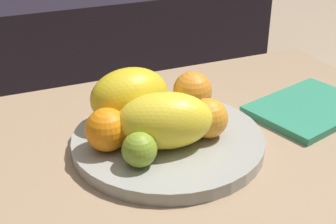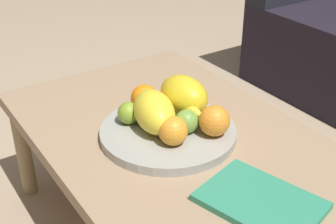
{
  "view_description": "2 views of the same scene",
  "coord_description": "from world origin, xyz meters",
  "px_view_note": "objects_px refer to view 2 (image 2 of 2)",
  "views": [
    {
      "loc": [
        -0.33,
        -0.73,
        0.86
      ],
      "look_at": [
        -0.03,
        -0.02,
        0.46
      ],
      "focal_mm": 50.55,
      "sensor_mm": 36.0,
      "label": 1
    },
    {
      "loc": [
        0.86,
        -0.61,
        1.05
      ],
      "look_at": [
        -0.03,
        -0.02,
        0.46
      ],
      "focal_mm": 49.71,
      "sensor_mm": 36.0,
      "label": 2
    }
  ],
  "objects_px": {
    "apple_left": "(129,113)",
    "banana_bunch": "(182,110)",
    "orange_front": "(145,98)",
    "magazine": "(260,202)",
    "melon_smaller_beside": "(184,95)",
    "orange_right": "(214,121)",
    "orange_left": "(173,131)",
    "apple_front": "(187,122)",
    "coffee_table": "(180,151)",
    "fruit_bowl": "(168,132)",
    "melon_large_front": "(154,112)"
  },
  "relations": [
    {
      "from": "melon_large_front",
      "to": "melon_smaller_beside",
      "type": "bearing_deg",
      "value": 103.27
    },
    {
      "from": "fruit_bowl",
      "to": "melon_large_front",
      "type": "xyz_separation_m",
      "value": [
        -0.02,
        -0.03,
        0.06
      ]
    },
    {
      "from": "coffee_table",
      "to": "apple_front",
      "type": "distance_m",
      "value": 0.1
    },
    {
      "from": "melon_smaller_beside",
      "to": "banana_bunch",
      "type": "distance_m",
      "value": 0.04
    },
    {
      "from": "coffee_table",
      "to": "magazine",
      "type": "xyz_separation_m",
      "value": [
        0.32,
        -0.01,
        0.05
      ]
    },
    {
      "from": "orange_right",
      "to": "fruit_bowl",
      "type": "bearing_deg",
      "value": -137.43
    },
    {
      "from": "orange_right",
      "to": "magazine",
      "type": "distance_m",
      "value": 0.27
    },
    {
      "from": "coffee_table",
      "to": "fruit_bowl",
      "type": "relative_size",
      "value": 2.96
    },
    {
      "from": "melon_smaller_beside",
      "to": "orange_right",
      "type": "distance_m",
      "value": 0.14
    },
    {
      "from": "orange_left",
      "to": "orange_right",
      "type": "height_order",
      "value": "orange_right"
    },
    {
      "from": "melon_large_front",
      "to": "apple_left",
      "type": "relative_size",
      "value": 2.84
    },
    {
      "from": "apple_front",
      "to": "melon_smaller_beside",
      "type": "bearing_deg",
      "value": 148.94
    },
    {
      "from": "orange_left",
      "to": "magazine",
      "type": "bearing_deg",
      "value": 9.03
    },
    {
      "from": "coffee_table",
      "to": "banana_bunch",
      "type": "bearing_deg",
      "value": 141.06
    },
    {
      "from": "melon_smaller_beside",
      "to": "apple_front",
      "type": "bearing_deg",
      "value": -31.06
    },
    {
      "from": "orange_front",
      "to": "magazine",
      "type": "distance_m",
      "value": 0.46
    },
    {
      "from": "orange_front",
      "to": "magazine",
      "type": "height_order",
      "value": "orange_front"
    },
    {
      "from": "melon_smaller_beside",
      "to": "orange_right",
      "type": "bearing_deg",
      "value": -0.02
    },
    {
      "from": "apple_front",
      "to": "apple_left",
      "type": "height_order",
      "value": "apple_front"
    },
    {
      "from": "apple_left",
      "to": "banana_bunch",
      "type": "xyz_separation_m",
      "value": [
        0.06,
        0.14,
        -0.0
      ]
    },
    {
      "from": "orange_left",
      "to": "apple_left",
      "type": "bearing_deg",
      "value": -164.5
    },
    {
      "from": "melon_large_front",
      "to": "orange_front",
      "type": "height_order",
      "value": "melon_large_front"
    },
    {
      "from": "orange_left",
      "to": "banana_bunch",
      "type": "bearing_deg",
      "value": 134.97
    },
    {
      "from": "melon_smaller_beside",
      "to": "orange_front",
      "type": "relative_size",
      "value": 2.01
    },
    {
      "from": "coffee_table",
      "to": "apple_front",
      "type": "xyz_separation_m",
      "value": [
        0.01,
        0.01,
        0.1
      ]
    },
    {
      "from": "melon_large_front",
      "to": "banana_bunch",
      "type": "xyz_separation_m",
      "value": [
        -0.01,
        0.09,
        -0.03
      ]
    },
    {
      "from": "orange_front",
      "to": "banana_bunch",
      "type": "height_order",
      "value": "orange_front"
    },
    {
      "from": "apple_left",
      "to": "orange_left",
      "type": "bearing_deg",
      "value": 15.5
    },
    {
      "from": "coffee_table",
      "to": "apple_front",
      "type": "relative_size",
      "value": 17.05
    },
    {
      "from": "fruit_bowl",
      "to": "melon_smaller_beside",
      "type": "bearing_deg",
      "value": 119.0
    },
    {
      "from": "orange_right",
      "to": "banana_bunch",
      "type": "height_order",
      "value": "orange_right"
    },
    {
      "from": "coffee_table",
      "to": "apple_left",
      "type": "xyz_separation_m",
      "value": [
        -0.11,
        -0.09,
        0.1
      ]
    },
    {
      "from": "melon_large_front",
      "to": "apple_left",
      "type": "xyz_separation_m",
      "value": [
        -0.06,
        -0.04,
        -0.02
      ]
    },
    {
      "from": "orange_front",
      "to": "apple_front",
      "type": "bearing_deg",
      "value": 11.09
    },
    {
      "from": "orange_right",
      "to": "banana_bunch",
      "type": "distance_m",
      "value": 0.12
    },
    {
      "from": "orange_left",
      "to": "melon_large_front",
      "type": "bearing_deg",
      "value": -179.55
    },
    {
      "from": "orange_front",
      "to": "apple_left",
      "type": "relative_size",
      "value": 1.29
    },
    {
      "from": "apple_left",
      "to": "banana_bunch",
      "type": "height_order",
      "value": "same"
    },
    {
      "from": "orange_right",
      "to": "apple_left",
      "type": "xyz_separation_m",
      "value": [
        -0.17,
        -0.16,
        -0.01
      ]
    },
    {
      "from": "orange_left",
      "to": "magazine",
      "type": "distance_m",
      "value": 0.28
    },
    {
      "from": "fruit_bowl",
      "to": "orange_right",
      "type": "relative_size",
      "value": 4.48
    },
    {
      "from": "melon_large_front",
      "to": "apple_left",
      "type": "height_order",
      "value": "melon_large_front"
    },
    {
      "from": "coffee_table",
      "to": "fruit_bowl",
      "type": "bearing_deg",
      "value": -140.64
    },
    {
      "from": "orange_left",
      "to": "apple_front",
      "type": "relative_size",
      "value": 1.19
    },
    {
      "from": "coffee_table",
      "to": "fruit_bowl",
      "type": "height_order",
      "value": "fruit_bowl"
    },
    {
      "from": "melon_smaller_beside",
      "to": "banana_bunch",
      "type": "relative_size",
      "value": 0.92
    },
    {
      "from": "melon_smaller_beside",
      "to": "fruit_bowl",
      "type": "bearing_deg",
      "value": -61.0
    },
    {
      "from": "fruit_bowl",
      "to": "apple_front",
      "type": "xyz_separation_m",
      "value": [
        0.04,
        0.03,
        0.04
      ]
    },
    {
      "from": "fruit_bowl",
      "to": "magazine",
      "type": "relative_size",
      "value": 1.46
    },
    {
      "from": "orange_front",
      "to": "apple_front",
      "type": "relative_size",
      "value": 1.24
    }
  ]
}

